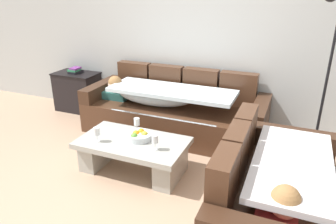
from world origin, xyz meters
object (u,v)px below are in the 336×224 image
object	(u,v)px
couch_along_wall	(171,111)
floor_lamp	(324,67)
couch_near_window	(275,195)
coffee_table	(133,152)
wine_glass_near_left	(97,132)
fruit_bowl	(139,136)
side_cabinet	(78,92)
book_stack_on_cabinet	(75,70)
wine_glass_far_back	(137,122)
wine_glass_near_right	(155,140)

from	to	relation	value
couch_along_wall	floor_lamp	world-z (taller)	floor_lamp
couch_near_window	coffee_table	distance (m)	1.59
coffee_table	wine_glass_near_left	bearing A→B (deg)	-154.19
couch_along_wall	fruit_bowl	world-z (taller)	couch_along_wall
couch_near_window	fruit_bowl	world-z (taller)	couch_near_window
couch_near_window	side_cabinet	distance (m)	3.71
couch_along_wall	wine_glass_near_left	distance (m)	1.33
side_cabinet	book_stack_on_cabinet	distance (m)	0.36
couch_along_wall	side_cabinet	world-z (taller)	couch_along_wall
wine_glass_near_left	floor_lamp	bearing A→B (deg)	31.36
wine_glass_far_back	book_stack_on_cabinet	world-z (taller)	book_stack_on_cabinet
floor_lamp	wine_glass_far_back	bearing A→B (deg)	-153.80
coffee_table	couch_near_window	bearing A→B (deg)	-12.78
wine_glass_near_left	side_cabinet	size ratio (longest dim) A/B	0.23
side_cabinet	floor_lamp	size ratio (longest dim) A/B	0.37
wine_glass_near_right	book_stack_on_cabinet	size ratio (longest dim) A/B	0.76
fruit_bowl	wine_glass_far_back	world-z (taller)	wine_glass_far_back
coffee_table	fruit_bowl	distance (m)	0.20
wine_glass_near_left	book_stack_on_cabinet	world-z (taller)	book_stack_on_cabinet
couch_near_window	wine_glass_near_right	bearing A→B (deg)	78.11
wine_glass_far_back	book_stack_on_cabinet	distance (m)	2.04
couch_along_wall	coffee_table	bearing A→B (deg)	-90.78
couch_along_wall	floor_lamp	distance (m)	2.00
coffee_table	wine_glass_far_back	xyz separation A→B (m)	(-0.06, 0.23, 0.26)
floor_lamp	wine_glass_near_left	bearing A→B (deg)	-148.64
wine_glass_near_right	wine_glass_far_back	world-z (taller)	same
fruit_bowl	wine_glass_far_back	distance (m)	0.22
coffee_table	book_stack_on_cabinet	world-z (taller)	book_stack_on_cabinet
couch_near_window	book_stack_on_cabinet	bearing A→B (deg)	63.18
coffee_table	floor_lamp	xyz separation A→B (m)	(1.85, 1.17, 0.88)
coffee_table	side_cabinet	bearing A→B (deg)	143.08
couch_along_wall	fruit_bowl	distance (m)	1.05
couch_near_window	wine_glass_far_back	xyz separation A→B (m)	(-1.61, 0.58, 0.16)
side_cabinet	fruit_bowl	bearing A→B (deg)	-34.85
couch_along_wall	side_cabinet	size ratio (longest dim) A/B	3.48
floor_lamp	couch_near_window	bearing A→B (deg)	-101.14
book_stack_on_cabinet	floor_lamp	xyz separation A→B (m)	(3.62, -0.16, 0.43)
wine_glass_near_left	floor_lamp	size ratio (longest dim) A/B	0.09
fruit_bowl	floor_lamp	bearing A→B (deg)	31.82
fruit_bowl	floor_lamp	distance (m)	2.22
wine_glass_far_back	side_cabinet	size ratio (longest dim) A/B	0.23
wine_glass_far_back	book_stack_on_cabinet	bearing A→B (deg)	147.25
fruit_bowl	book_stack_on_cabinet	world-z (taller)	book_stack_on_cabinet
book_stack_on_cabinet	floor_lamp	size ratio (longest dim) A/B	0.11
fruit_bowl	floor_lamp	size ratio (longest dim) A/B	0.14
wine_glass_near_right	wine_glass_far_back	size ratio (longest dim) A/B	1.00
couch_along_wall	book_stack_on_cabinet	world-z (taller)	couch_along_wall
book_stack_on_cabinet	floor_lamp	world-z (taller)	floor_lamp
couch_near_window	wine_glass_near_left	world-z (taller)	couch_near_window
fruit_bowl	side_cabinet	size ratio (longest dim) A/B	0.39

